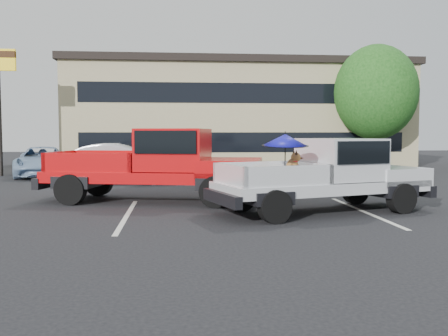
{
  "coord_description": "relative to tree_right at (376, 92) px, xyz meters",
  "views": [
    {
      "loc": [
        -1.79,
        -10.28,
        2.02
      ],
      "look_at": [
        -0.82,
        -0.15,
        1.3
      ],
      "focal_mm": 40.0,
      "sensor_mm": 36.0,
      "label": 1
    }
  ],
  "objects": [
    {
      "name": "tree_back",
      "position": [
        -3.0,
        8.0,
        0.2
      ],
      "size": [
        4.68,
        4.68,
        7.11
      ],
      "color": "#332114",
      "rests_on": "ground"
    },
    {
      "name": "red_pickup",
      "position": [
        -11.03,
        -11.6,
        -3.04
      ],
      "size": [
        6.83,
        3.63,
        2.14
      ],
      "rotation": [
        0.0,
        0.0,
        -0.23
      ],
      "color": "black",
      "rests_on": "ground"
    },
    {
      "name": "motel_building",
      "position": [
        -7.0,
        4.99,
        -1.0
      ],
      "size": [
        20.4,
        8.4,
        6.3
      ],
      "color": "tan",
      "rests_on": "ground"
    },
    {
      "name": "ground",
      "position": [
        -9.0,
        -16.0,
        -4.21
      ],
      "size": [
        90.0,
        90.0,
        0.0
      ],
      "primitive_type": "plane",
      "color": "black",
      "rests_on": "ground"
    },
    {
      "name": "silver_pickup",
      "position": [
        -6.81,
        -13.92,
        -3.16
      ],
      "size": [
        6.01,
        3.55,
        2.06
      ],
      "rotation": [
        0.0,
        0.0,
        0.3
      ],
      "color": "black",
      "rests_on": "ground"
    },
    {
      "name": "stripe_right",
      "position": [
        -6.0,
        -14.0,
        -4.21
      ],
      "size": [
        0.12,
        5.0,
        0.01
      ],
      "primitive_type": "cube",
      "color": "silver",
      "rests_on": "ground"
    },
    {
      "name": "blue_suv",
      "position": [
        -16.98,
        -2.45,
        -3.52
      ],
      "size": [
        3.25,
        5.3,
        1.37
      ],
      "primitive_type": "imported",
      "rotation": [
        0.0,
        0.0,
        0.21
      ],
      "color": "#7D99BA",
      "rests_on": "ground"
    },
    {
      "name": "stripe_left",
      "position": [
        -12.0,
        -14.0,
        -4.21
      ],
      "size": [
        0.12,
        5.0,
        0.01
      ],
      "primitive_type": "cube",
      "color": "silver",
      "rests_on": "ground"
    },
    {
      "name": "silver_sedan",
      "position": [
        -13.04,
        -6.12,
        -3.41
      ],
      "size": [
        4.85,
        1.7,
        1.6
      ],
      "primitive_type": "imported",
      "rotation": [
        0.0,
        0.0,
        1.57
      ],
      "color": "silver",
      "rests_on": "ground"
    },
    {
      "name": "tree_right",
      "position": [
        0.0,
        0.0,
        0.0
      ],
      "size": [
        4.46,
        4.46,
        6.78
      ],
      "color": "#332114",
      "rests_on": "ground"
    }
  ]
}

